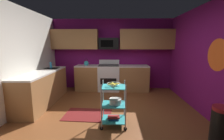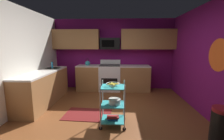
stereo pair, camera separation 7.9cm
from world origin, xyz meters
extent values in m
cube|color=brown|center=(0.00, 0.00, -0.02)|extent=(4.40, 4.80, 0.04)
cube|color=#6B1156|center=(0.00, 2.43, 1.30)|extent=(4.52, 0.06, 2.60)
cube|color=silver|center=(-2.23, 0.00, 1.30)|extent=(0.06, 4.80, 2.60)
cube|color=#6B1156|center=(2.23, 0.00, 1.30)|extent=(0.06, 4.80, 2.60)
cylinder|color=#E5591E|center=(2.20, -0.22, 1.45)|extent=(0.00, 0.66, 0.66)
cube|color=#9E6B3D|center=(0.00, 2.10, 0.44)|extent=(2.63, 0.60, 0.88)
cube|color=silver|center=(0.00, 2.10, 0.90)|extent=(2.63, 0.60, 0.04)
cube|color=#9E6B3D|center=(-1.90, 0.71, 0.44)|extent=(0.60, 2.18, 0.88)
cube|color=silver|center=(-1.90, 0.71, 0.90)|extent=(0.60, 2.18, 0.04)
cube|color=#B7BABC|center=(-1.90, 1.35, 0.84)|extent=(0.44, 0.36, 0.16)
cube|color=white|center=(-0.12, 2.10, 0.46)|extent=(0.76, 0.64, 0.92)
cube|color=black|center=(-0.12, 1.78, 0.35)|extent=(0.56, 0.01, 0.32)
cube|color=white|center=(-0.12, 2.39, 1.01)|extent=(0.76, 0.06, 0.18)
cube|color=black|center=(-0.12, 2.10, 0.93)|extent=(0.72, 0.60, 0.02)
cube|color=#9E6B3D|center=(-1.36, 2.23, 1.85)|extent=(1.68, 0.33, 0.70)
cube|color=#9E6B3D|center=(1.24, 2.23, 1.85)|extent=(1.92, 0.33, 0.70)
cube|color=black|center=(-0.12, 2.21, 1.70)|extent=(0.70, 0.38, 0.40)
cube|color=black|center=(-0.18, 2.02, 1.70)|extent=(0.44, 0.01, 0.24)
cylinder|color=silver|center=(-0.12, -0.61, 0.47)|extent=(0.02, 0.02, 0.88)
cylinder|color=black|center=(-0.12, -0.61, 0.04)|extent=(0.07, 0.02, 0.07)
cylinder|color=silver|center=(0.34, -0.61, 0.47)|extent=(0.02, 0.02, 0.88)
cylinder|color=black|center=(0.34, -0.61, 0.04)|extent=(0.07, 0.02, 0.07)
cylinder|color=silver|center=(-0.12, -0.20, 0.47)|extent=(0.02, 0.02, 0.88)
cylinder|color=black|center=(-0.12, -0.20, 0.04)|extent=(0.07, 0.02, 0.07)
cylinder|color=silver|center=(0.34, -0.20, 0.47)|extent=(0.02, 0.02, 0.88)
cylinder|color=black|center=(0.34, -0.20, 0.04)|extent=(0.07, 0.02, 0.07)
cube|color=teal|center=(0.11, -0.41, 0.12)|extent=(0.47, 0.42, 0.02)
cube|color=teal|center=(0.11, -0.41, 0.45)|extent=(0.47, 0.42, 0.02)
cube|color=teal|center=(0.11, -0.41, 0.82)|extent=(0.47, 0.42, 0.02)
torus|color=silver|center=(0.11, -0.41, 0.89)|extent=(0.27, 0.27, 0.01)
cylinder|color=silver|center=(0.11, -0.41, 0.84)|extent=(0.12, 0.12, 0.02)
ellipsoid|color=yellow|center=(0.16, -0.39, 0.87)|extent=(0.17, 0.09, 0.04)
ellipsoid|color=yellow|center=(0.09, -0.36, 0.87)|extent=(0.09, 0.17, 0.04)
ellipsoid|color=yellow|center=(0.06, -0.42, 0.87)|extent=(0.17, 0.09, 0.04)
ellipsoid|color=yellow|center=(0.12, -0.46, 0.87)|extent=(0.09, 0.17, 0.04)
cylinder|color=silver|center=(0.14, -0.41, 0.51)|extent=(0.24, 0.24, 0.11)
torus|color=silver|center=(0.14, -0.41, 0.57)|extent=(0.25, 0.25, 0.01)
cube|color=#1E4C8C|center=(0.11, -0.41, 0.14)|extent=(0.20, 0.18, 0.03)
cube|color=#B22626|center=(0.11, -0.41, 0.17)|extent=(0.25, 0.14, 0.03)
sphere|color=teal|center=(-0.94, 2.10, 0.99)|extent=(0.18, 0.18, 0.18)
sphere|color=black|center=(-0.94, 2.10, 1.08)|extent=(0.03, 0.03, 0.03)
cone|color=teal|center=(-0.86, 2.10, 1.01)|extent=(0.09, 0.04, 0.06)
torus|color=black|center=(-0.94, 2.10, 1.10)|extent=(0.12, 0.01, 0.12)
cylinder|color=#2D8CBF|center=(-1.91, 1.34, 1.02)|extent=(0.06, 0.06, 0.20)
cylinder|color=black|center=(1.90, -0.99, 0.30)|extent=(0.34, 0.34, 0.60)
cylinder|color=maroon|center=(1.90, -0.99, 0.63)|extent=(0.33, 0.33, 0.06)
cube|color=maroon|center=(-0.52, 0.03, 0.01)|extent=(1.14, 0.76, 0.01)
camera|label=1|loc=(0.16, -3.35, 1.65)|focal=24.36mm
camera|label=2|loc=(0.24, -3.35, 1.65)|focal=24.36mm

